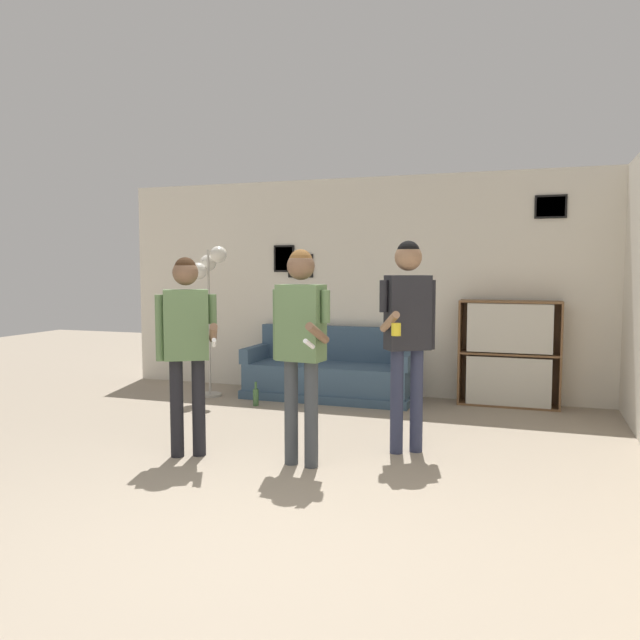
# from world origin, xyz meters

# --- Properties ---
(ground_plane) EXTENTS (20.00, 20.00, 0.00)m
(ground_plane) POSITION_xyz_m (0.00, 0.00, 0.00)
(ground_plane) COLOR gray
(wall_back) EXTENTS (7.42, 0.08, 2.70)m
(wall_back) POSITION_xyz_m (-0.00, 4.56, 1.35)
(wall_back) COLOR silver
(wall_back) RESTS_ON ground_plane
(couch) EXTENTS (2.06, 0.80, 0.85)m
(couch) POSITION_xyz_m (-0.75, 4.14, 0.28)
(couch) COLOR #3D5670
(couch) RESTS_ON ground_plane
(bookshelf) EXTENTS (1.13, 0.30, 1.21)m
(bookshelf) POSITION_xyz_m (1.33, 4.34, 0.60)
(bookshelf) COLOR brown
(bookshelf) RESTS_ON ground_plane
(floor_lamp) EXTENTS (0.41, 0.45, 1.85)m
(floor_lamp) POSITION_xyz_m (-2.19, 3.74, 1.47)
(floor_lamp) COLOR #ADA89E
(floor_lamp) RESTS_ON ground_plane
(person_player_foreground_left) EXTENTS (0.59, 0.37, 1.67)m
(person_player_foreground_left) POSITION_xyz_m (-1.15, 1.47, 1.02)
(person_player_foreground_left) COLOR black
(person_player_foreground_left) RESTS_ON ground_plane
(person_player_foreground_center) EXTENTS (0.50, 0.50, 1.72)m
(person_player_foreground_center) POSITION_xyz_m (-0.16, 1.54, 1.07)
(person_player_foreground_center) COLOR #3D4247
(person_player_foreground_center) RESTS_ON ground_plane
(person_watcher_holding_cup) EXTENTS (0.43, 0.58, 1.81)m
(person_watcher_holding_cup) POSITION_xyz_m (0.57, 2.16, 1.13)
(person_watcher_holding_cup) COLOR #2D334C
(person_watcher_holding_cup) RESTS_ON ground_plane
(bottle_on_floor) EXTENTS (0.06, 0.06, 0.28)m
(bottle_on_floor) POSITION_xyz_m (-1.42, 3.42, 0.11)
(bottle_on_floor) COLOR #3D6638
(bottle_on_floor) RESTS_ON ground_plane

